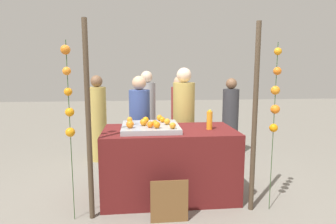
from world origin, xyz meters
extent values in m
plane|color=gray|center=(0.00, 0.00, 0.00)|extent=(24.00, 24.00, 0.00)
cube|color=#5B1919|center=(0.00, 0.00, 0.44)|extent=(1.66, 0.89, 0.88)
cube|color=#9EA0A5|center=(-0.24, 0.01, 0.91)|extent=(0.71, 0.72, 0.06)
sphere|color=orange|center=(-0.07, 0.17, 0.97)|extent=(0.07, 0.07, 0.07)
sphere|color=orange|center=(0.01, -0.26, 0.98)|extent=(0.08, 0.08, 0.08)
sphere|color=orange|center=(-0.17, -0.22, 0.98)|extent=(0.08, 0.08, 0.08)
sphere|color=orange|center=(-0.32, -0.04, 0.98)|extent=(0.09, 0.09, 0.09)
sphere|color=orange|center=(-0.49, -0.17, 0.98)|extent=(0.09, 0.09, 0.09)
sphere|color=orange|center=(-0.03, 0.00, 0.98)|extent=(0.08, 0.08, 0.08)
sphere|color=orange|center=(-0.50, 0.22, 0.97)|extent=(0.07, 0.07, 0.07)
sphere|color=orange|center=(-0.10, 0.31, 0.98)|extent=(0.08, 0.08, 0.08)
sphere|color=orange|center=(-0.25, -0.17, 0.98)|extent=(0.08, 0.08, 0.08)
sphere|color=orange|center=(-0.29, 0.16, 0.98)|extent=(0.08, 0.08, 0.08)
sphere|color=orange|center=(-0.19, -0.07, 0.98)|extent=(0.07, 0.07, 0.07)
cylinder|color=orange|center=(0.51, -0.06, 0.99)|extent=(0.07, 0.07, 0.23)
cylinder|color=yellow|center=(0.51, -0.06, 1.12)|extent=(0.04, 0.04, 0.02)
cube|color=brown|center=(-0.07, -0.67, 0.23)|extent=(0.40, 0.01, 0.48)
cube|color=black|center=(-0.07, -0.66, 0.23)|extent=(0.38, 0.02, 0.46)
cylinder|color=#384C8C|center=(-0.37, 0.72, 0.67)|extent=(0.31, 0.31, 1.33)
sphere|color=tan|center=(-0.37, 0.72, 1.44)|extent=(0.21, 0.21, 0.21)
cylinder|color=tan|center=(0.31, 0.77, 0.72)|extent=(0.33, 0.33, 1.44)
sphere|color=beige|center=(0.31, 0.77, 1.55)|extent=(0.22, 0.22, 0.22)
cylinder|color=maroon|center=(0.40, 1.90, 0.65)|extent=(0.30, 0.30, 1.31)
sphere|color=tan|center=(0.40, 1.90, 1.41)|extent=(0.20, 0.20, 0.20)
cylinder|color=#333338|center=(1.32, 1.55, 0.64)|extent=(0.30, 0.30, 1.28)
sphere|color=brown|center=(1.32, 1.55, 1.38)|extent=(0.20, 0.20, 0.20)
cylinder|color=tan|center=(-1.11, 1.60, 0.67)|extent=(0.31, 0.31, 1.33)
sphere|color=brown|center=(-1.11, 1.60, 1.43)|extent=(0.21, 0.21, 0.21)
cylinder|color=#99999E|center=(-0.22, 1.84, 0.70)|extent=(0.32, 0.32, 1.40)
sphere|color=beige|center=(-0.22, 1.84, 1.50)|extent=(0.22, 0.22, 0.22)
cylinder|color=#473828|center=(-0.91, -0.49, 1.07)|extent=(0.06, 0.06, 2.14)
cylinder|color=#473828|center=(0.91, -0.49, 1.07)|extent=(0.06, 0.06, 2.14)
cylinder|color=#2D4C23|center=(-1.10, -0.50, 0.96)|extent=(0.01, 0.01, 1.92)
sphere|color=orange|center=(-1.10, -0.51, 1.82)|extent=(0.10, 0.10, 0.10)
sphere|color=orange|center=(-1.10, -0.51, 1.61)|extent=(0.08, 0.08, 0.08)
sphere|color=orange|center=(-1.10, -0.49, 1.40)|extent=(0.08, 0.08, 0.08)
sphere|color=orange|center=(-1.10, -0.49, 1.19)|extent=(0.09, 0.09, 0.09)
sphere|color=orange|center=(-1.10, -0.50, 0.98)|extent=(0.10, 0.10, 0.10)
cylinder|color=#2D4C23|center=(1.13, -0.50, 0.96)|extent=(0.01, 0.01, 1.92)
sphere|color=orange|center=(1.13, -0.50, 1.82)|extent=(0.08, 0.08, 0.08)
sphere|color=orange|center=(1.14, -0.51, 1.61)|extent=(0.09, 0.09, 0.09)
sphere|color=orange|center=(1.13, -0.50, 1.40)|extent=(0.10, 0.10, 0.10)
sphere|color=orange|center=(1.14, -0.51, 1.19)|extent=(0.10, 0.10, 0.10)
sphere|color=orange|center=(1.13, -0.51, 0.98)|extent=(0.09, 0.09, 0.09)
camera|label=1|loc=(-0.38, -3.48, 1.61)|focal=30.09mm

